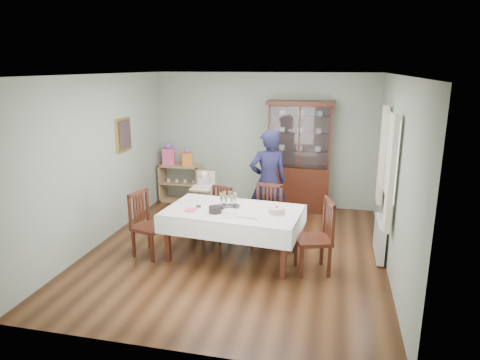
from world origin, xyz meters
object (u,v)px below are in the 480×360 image
(gift_bag_pink, at_px, (168,155))
(chair_end_right, at_px, (314,251))
(dining_table, at_px, (233,233))
(chair_end_left, at_px, (150,237))
(sideboard, at_px, (181,183))
(champagne_tray, at_px, (228,203))
(birthday_cake, at_px, (277,211))
(china_cabinet, at_px, (299,155))
(high_chair, at_px, (205,205))
(gift_bag_orange, at_px, (187,157))
(woman, at_px, (268,182))
(chair_far_right, at_px, (266,228))
(chair_far_left, at_px, (217,224))

(gift_bag_pink, bearing_deg, chair_end_right, -39.74)
(chair_end_right, height_order, gift_bag_pink, gift_bag_pink)
(dining_table, bearing_deg, chair_end_left, -170.86)
(sideboard, xyz_separation_m, champagne_tray, (1.66, -2.39, 0.43))
(birthday_cake, relative_size, gift_bag_pink, 0.58)
(dining_table, bearing_deg, china_cabinet, 73.18)
(high_chair, xyz_separation_m, gift_bag_orange, (-0.77, 1.28, 0.57))
(dining_table, distance_m, woman, 1.32)
(gift_bag_orange, bearing_deg, chair_end_left, -83.10)
(chair_end_left, bearing_deg, dining_table, -64.35)
(chair_end_left, height_order, high_chair, high_chair)
(high_chair, height_order, champagne_tray, high_chair)
(birthday_cake, bearing_deg, chair_end_left, -175.52)
(chair_far_right, bearing_deg, high_chair, 158.03)
(woman, bearing_deg, birthday_cake, 79.97)
(chair_end_right, xyz_separation_m, gift_bag_orange, (-2.80, 2.67, 0.65))
(woman, xyz_separation_m, gift_bag_orange, (-1.93, 1.30, 0.06))
(chair_far_right, bearing_deg, champagne_tray, -132.27)
(chair_end_right, height_order, champagne_tray, chair_end_right)
(sideboard, xyz_separation_m, chair_far_left, (1.33, -1.87, -0.14))
(china_cabinet, xyz_separation_m, chair_far_left, (-1.17, -1.85, -0.86))
(china_cabinet, bearing_deg, chair_far_left, -122.26)
(sideboard, height_order, gift_bag_orange, gift_bag_orange)
(china_cabinet, relative_size, chair_far_left, 2.46)
(chair_far_right, distance_m, gift_bag_orange, 2.84)
(woman, bearing_deg, chair_end_left, 15.72)
(chair_end_left, relative_size, gift_bag_pink, 2.14)
(chair_far_right, xyz_separation_m, chair_end_right, (0.80, -0.77, 0.02))
(china_cabinet, height_order, birthday_cake, china_cabinet)
(sideboard, bearing_deg, chair_far_left, -54.44)
(dining_table, xyz_separation_m, gift_bag_orange, (-1.59, 2.46, 0.58))
(high_chair, relative_size, gift_bag_orange, 2.75)
(woman, bearing_deg, chair_far_left, 11.20)
(sideboard, distance_m, chair_far_right, 2.90)
(gift_bag_pink, bearing_deg, gift_bag_orange, 0.00)
(chair_end_left, bearing_deg, chair_far_left, -29.43)
(chair_far_right, relative_size, champagne_tray, 2.72)
(chair_end_right, relative_size, gift_bag_pink, 2.27)
(sideboard, xyz_separation_m, birthday_cake, (2.41, -2.54, 0.41))
(dining_table, bearing_deg, chair_far_right, 53.78)
(woman, relative_size, champagne_tray, 4.98)
(dining_table, relative_size, chair_far_left, 2.37)
(chair_far_left, bearing_deg, gift_bag_orange, 139.36)
(china_cabinet, relative_size, woman, 1.21)
(china_cabinet, bearing_deg, chair_end_left, -127.04)
(woman, distance_m, high_chair, 1.26)
(gift_bag_pink, bearing_deg, sideboard, 4.66)
(chair_far_left, distance_m, woman, 1.13)
(high_chair, bearing_deg, sideboard, 130.39)
(chair_far_left, bearing_deg, dining_table, -38.55)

